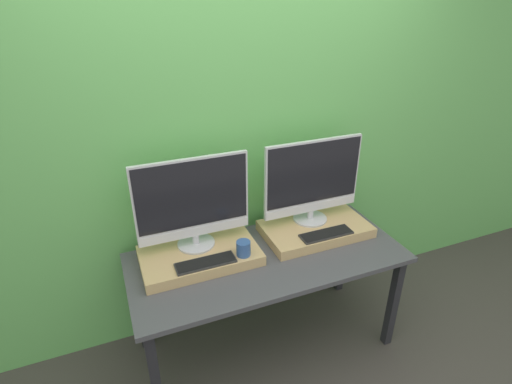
% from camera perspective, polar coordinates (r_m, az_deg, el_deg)
% --- Properties ---
extents(wall_back, '(8.00, 0.04, 2.60)m').
position_cam_1_polar(wall_back, '(2.44, -2.14, 7.79)').
color(wall_back, '#66B75B').
rests_on(wall_back, ground_plane).
extents(workbench, '(1.61, 0.70, 0.71)m').
position_cam_1_polar(workbench, '(2.41, 1.66, -10.50)').
color(workbench, '#47474C').
rests_on(workbench, ground_plane).
extents(wooden_riser_left, '(0.66, 0.38, 0.06)m').
position_cam_1_polar(wooden_riser_left, '(2.34, -8.02, -8.98)').
color(wooden_riser_left, tan).
rests_on(wooden_riser_left, workbench).
extents(monitor_left, '(0.64, 0.22, 0.54)m').
position_cam_1_polar(monitor_left, '(2.23, -9.00, -1.42)').
color(monitor_left, silver).
rests_on(monitor_left, wooden_riser_left).
extents(keyboard_left, '(0.33, 0.11, 0.01)m').
position_cam_1_polar(keyboard_left, '(2.21, -7.20, -9.99)').
color(keyboard_left, '#2D2D2D').
rests_on(keyboard_left, wooden_riser_left).
extents(mug, '(0.08, 0.08, 0.09)m').
position_cam_1_polar(mug, '(2.24, -1.81, -8.05)').
color(mug, '#335693').
rests_on(mug, wooden_riser_left).
extents(wooden_riser_right, '(0.66, 0.38, 0.06)m').
position_cam_1_polar(wooden_riser_right, '(2.58, 8.45, -5.24)').
color(wooden_riser_right, tan).
rests_on(wooden_riser_right, workbench).
extents(monitor_right, '(0.64, 0.22, 0.54)m').
position_cam_1_polar(monitor_right, '(2.49, 8.11, 1.71)').
color(monitor_right, silver).
rests_on(monitor_right, wooden_riser_right).
extents(keyboard_right, '(0.33, 0.11, 0.01)m').
position_cam_1_polar(keyboard_right, '(2.47, 10.01, -5.92)').
color(keyboard_right, '#2D2D2D').
rests_on(keyboard_right, wooden_riser_right).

